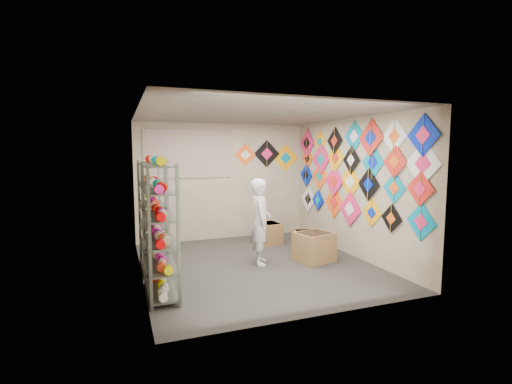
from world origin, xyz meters
name	(u,v)px	position (x,y,z in m)	size (l,w,h in m)	color
ground	(257,265)	(0.00, 0.00, 0.00)	(4.50, 4.50, 0.00)	#312E2B
room_walls	(257,175)	(0.00, 0.00, 1.64)	(4.50, 4.50, 4.50)	#B9A88D
shelf_rack_front	(160,230)	(-1.78, -0.85, 0.95)	(0.40, 1.10, 1.90)	#4C5147
shelf_rack_back	(152,215)	(-1.78, 0.45, 0.95)	(0.40, 1.10, 1.90)	#4C5147
string_spools	(155,216)	(-1.78, -0.20, 1.05)	(0.12, 2.36, 0.12)	#E42195
kite_wall_display	(350,172)	(1.98, 0.03, 1.65)	(0.06, 4.35, 2.10)	#0083AA
back_wall_kites	(269,156)	(1.16, 2.24, 1.95)	(1.65, 0.02, 0.78)	#FF5814
poster	(189,154)	(-0.80, 2.23, 2.00)	(2.00, 0.01, 1.10)	#6B53B3
shopkeeper	(260,222)	(0.09, 0.05, 0.78)	(0.53, 0.66, 1.57)	silver
carton_a	(314,247)	(1.09, -0.16, 0.27)	(0.65, 0.54, 0.54)	#996743
carton_b	(307,241)	(1.31, 0.53, 0.21)	(0.52, 0.42, 0.42)	#996743
carton_c	(268,233)	(0.79, 1.37, 0.24)	(0.49, 0.54, 0.47)	#996743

